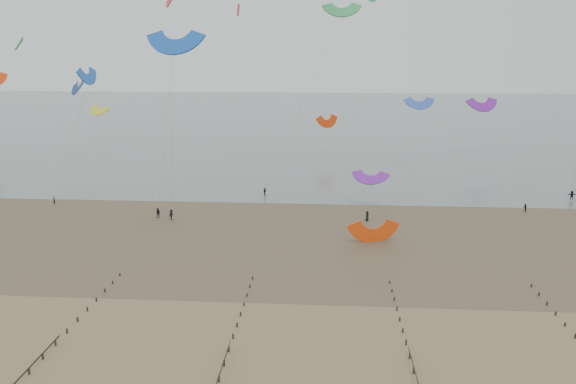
% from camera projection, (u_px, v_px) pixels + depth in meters
% --- Properties ---
extents(ground, '(500.00, 500.00, 0.00)m').
position_uv_depth(ground, '(203.00, 321.00, 62.93)').
color(ground, brown).
rests_on(ground, ground).
extents(sea_and_shore, '(500.00, 665.00, 0.03)m').
position_uv_depth(sea_and_shore, '(223.00, 227.00, 96.47)').
color(sea_and_shore, '#475654').
rests_on(sea_and_shore, ground).
extents(kitesurfer_lead, '(0.67, 0.67, 1.56)m').
position_uv_depth(kitesurfer_lead, '(54.00, 200.00, 110.37)').
color(kitesurfer_lead, black).
rests_on(kitesurfer_lead, ground).
extents(kitesurfers, '(125.57, 20.36, 1.88)m').
position_uv_depth(kitesurfers, '(334.00, 205.00, 106.97)').
color(kitesurfers, black).
rests_on(kitesurfers, ground).
extents(grounded_kite, '(8.21, 7.06, 3.90)m').
position_uv_depth(grounded_kite, '(373.00, 242.00, 89.01)').
color(grounded_kite, '#F7480F').
rests_on(grounded_kite, ground).
extents(kites_airborne, '(213.49, 116.10, 45.84)m').
position_uv_depth(kites_airborne, '(227.00, 81.00, 147.93)').
color(kites_airborne, '#10A98C').
rests_on(kites_airborne, ground).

